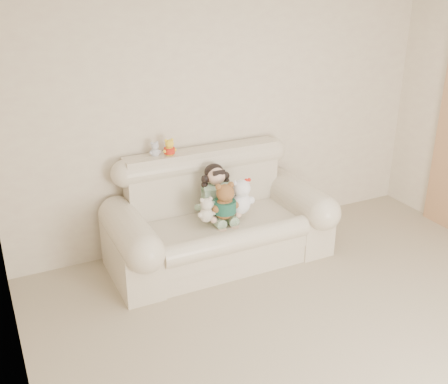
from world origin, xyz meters
TOP-DOWN VIEW (x-y plane):
  - floor at (0.00, 0.00)m, footprint 5.00×5.00m
  - wall_back at (0.00, 2.50)m, footprint 4.50×0.00m
  - wall_left at (-2.25, 0.00)m, footprint 0.00×5.00m
  - sofa at (-0.34, 2.00)m, footprint 2.10×0.95m
  - seated_child at (-0.34, 2.08)m, footprint 0.38×0.44m
  - brown_teddy at (-0.35, 1.86)m, footprint 0.31×0.26m
  - white_cat at (-0.16, 1.90)m, footprint 0.33×0.29m
  - cream_teddy at (-0.53, 1.88)m, footprint 0.22×0.20m
  - yellow_mini_bear at (-0.69, 2.34)m, footprint 0.14×0.12m
  - grey_mini_plush at (-0.82, 2.37)m, footprint 0.12×0.10m

SIDE VIEW (x-z plane):
  - floor at x=0.00m, z-range 0.00..0.00m
  - sofa at x=-0.34m, z-range 0.00..1.03m
  - cream_teddy at x=-0.53m, z-range 0.50..0.78m
  - seated_child at x=-0.34m, z-range 0.42..0.96m
  - white_cat at x=-0.16m, z-range 0.50..0.92m
  - brown_teddy at x=-0.35m, z-range 0.50..0.92m
  - grey_mini_plush at x=-0.82m, z-range 1.01..1.19m
  - yellow_mini_bear at x=-0.69m, z-range 1.01..1.21m
  - wall_back at x=0.00m, z-range -0.95..3.55m
  - wall_left at x=-2.25m, z-range -1.20..3.80m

